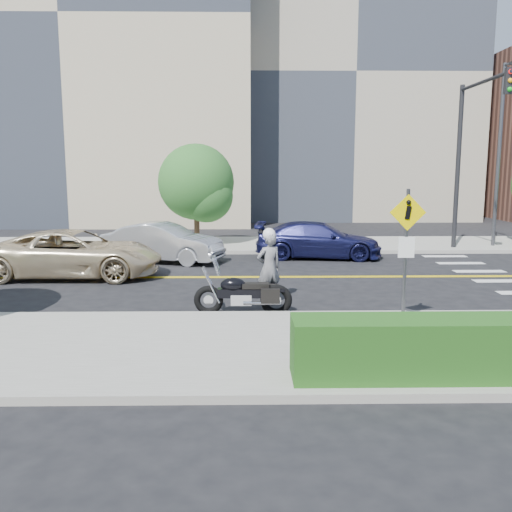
{
  "coord_description": "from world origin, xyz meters",
  "views": [
    {
      "loc": [
        0.77,
        -17.8,
        3.54
      ],
      "look_at": [
        1.02,
        -3.05,
        1.2
      ],
      "focal_mm": 38.0,
      "sensor_mm": 36.0,
      "label": 1
    }
  ],
  "objects_px": {
    "pedestrian_sign": "(406,244)",
    "motorcyclist": "(269,266)",
    "motorcycle": "(243,285)",
    "suv": "(75,254)",
    "parked_car_blue": "(318,240)",
    "parked_car_silver": "(163,243)"
  },
  "relations": [
    {
      "from": "pedestrian_sign",
      "to": "motorcyclist",
      "type": "xyz_separation_m",
      "value": [
        -2.84,
        2.81,
        -0.95
      ]
    },
    {
      "from": "motorcyclist",
      "to": "motorcycle",
      "type": "height_order",
      "value": "motorcyclist"
    },
    {
      "from": "suv",
      "to": "parked_car_blue",
      "type": "xyz_separation_m",
      "value": [
        8.64,
        3.86,
        -0.06
      ]
    },
    {
      "from": "parked_car_silver",
      "to": "parked_car_blue",
      "type": "relative_size",
      "value": 0.91
    },
    {
      "from": "motorcycle",
      "to": "parked_car_silver",
      "type": "bearing_deg",
      "value": 113.73
    },
    {
      "from": "parked_car_silver",
      "to": "motorcyclist",
      "type": "bearing_deg",
      "value": -132.75
    },
    {
      "from": "pedestrian_sign",
      "to": "parked_car_blue",
      "type": "bearing_deg",
      "value": 92.99
    },
    {
      "from": "motorcyclist",
      "to": "parked_car_silver",
      "type": "bearing_deg",
      "value": -83.85
    },
    {
      "from": "pedestrian_sign",
      "to": "motorcyclist",
      "type": "height_order",
      "value": "pedestrian_sign"
    },
    {
      "from": "suv",
      "to": "parked_car_blue",
      "type": "bearing_deg",
      "value": -65.24
    },
    {
      "from": "pedestrian_sign",
      "to": "motorcycle",
      "type": "distance_m",
      "value": 4.11
    },
    {
      "from": "pedestrian_sign",
      "to": "suv",
      "type": "distance_m",
      "value": 11.27
    },
    {
      "from": "motorcyclist",
      "to": "suv",
      "type": "xyz_separation_m",
      "value": [
        -6.34,
        3.63,
        -0.21
      ]
    },
    {
      "from": "parked_car_silver",
      "to": "parked_car_blue",
      "type": "bearing_deg",
      "value": -64.64
    },
    {
      "from": "pedestrian_sign",
      "to": "parked_car_silver",
      "type": "xyz_separation_m",
      "value": [
        -6.69,
        9.39,
        -1.2
      ]
    },
    {
      "from": "motorcyclist",
      "to": "suv",
      "type": "relative_size",
      "value": 0.35
    },
    {
      "from": "motorcycle",
      "to": "suv",
      "type": "xyz_separation_m",
      "value": [
        -5.65,
        4.72,
        0.08
      ]
    },
    {
      "from": "pedestrian_sign",
      "to": "parked_car_blue",
      "type": "xyz_separation_m",
      "value": [
        -0.54,
        10.3,
        -1.22
      ]
    },
    {
      "from": "motorcycle",
      "to": "parked_car_blue",
      "type": "bearing_deg",
      "value": 72.16
    },
    {
      "from": "suv",
      "to": "parked_car_silver",
      "type": "height_order",
      "value": "suv"
    },
    {
      "from": "pedestrian_sign",
      "to": "motorcycle",
      "type": "xyz_separation_m",
      "value": [
        -3.52,
        1.71,
        -1.24
      ]
    },
    {
      "from": "suv",
      "to": "motorcyclist",
      "type": "bearing_deg",
      "value": -119.13
    }
  ]
}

